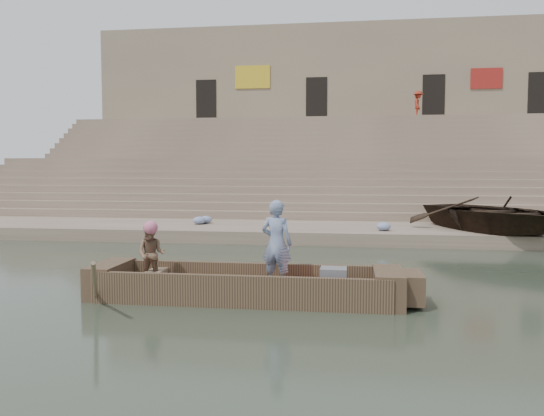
% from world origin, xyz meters
% --- Properties ---
extents(ground, '(120.00, 120.00, 0.00)m').
position_xyz_m(ground, '(0.00, 0.00, 0.00)').
color(ground, '#293527').
rests_on(ground, ground).
extents(lower_landing, '(32.00, 4.00, 0.40)m').
position_xyz_m(lower_landing, '(0.00, 8.00, 0.20)').
color(lower_landing, gray).
rests_on(lower_landing, ground).
extents(mid_landing, '(32.00, 3.00, 2.80)m').
position_xyz_m(mid_landing, '(0.00, 15.50, 1.40)').
color(mid_landing, gray).
rests_on(mid_landing, ground).
extents(upper_landing, '(32.00, 3.00, 5.20)m').
position_xyz_m(upper_landing, '(0.00, 22.50, 2.60)').
color(upper_landing, gray).
rests_on(upper_landing, ground).
extents(ghat_steps, '(32.00, 11.00, 5.20)m').
position_xyz_m(ghat_steps, '(0.00, 17.19, 1.80)').
color(ghat_steps, gray).
rests_on(ghat_steps, ground).
extents(building_wall, '(32.00, 5.07, 11.20)m').
position_xyz_m(building_wall, '(0.00, 26.50, 5.60)').
color(building_wall, gray).
rests_on(building_wall, ground).
extents(main_rowboat, '(5.00, 1.30, 0.22)m').
position_xyz_m(main_rowboat, '(-1.67, -0.91, 0.11)').
color(main_rowboat, brown).
rests_on(main_rowboat, ground).
extents(rowboat_trim, '(6.04, 2.63, 1.78)m').
position_xyz_m(rowboat_trim, '(-1.46, -0.91, 0.31)').
color(rowboat_trim, brown).
rests_on(rowboat_trim, ground).
extents(standing_man, '(0.65, 0.51, 1.58)m').
position_xyz_m(standing_man, '(-1.10, -0.78, 1.01)').
color(standing_man, navy).
rests_on(standing_man, main_rowboat).
extents(rowing_man, '(0.55, 0.44, 1.11)m').
position_xyz_m(rowing_man, '(-3.44, -0.82, 0.77)').
color(rowing_man, '#26734D').
rests_on(rowing_man, main_rowboat).
extents(television, '(0.46, 0.42, 0.40)m').
position_xyz_m(television, '(-0.08, -0.91, 0.42)').
color(television, slate).
rests_on(television, main_rowboat).
extents(beached_rowboat, '(5.78, 6.39, 1.09)m').
position_xyz_m(beached_rowboat, '(4.57, 7.41, 0.94)').
color(beached_rowboat, '#2D2116').
rests_on(beached_rowboat, lower_landing).
extents(pedestrian, '(0.73, 1.08, 1.54)m').
position_xyz_m(pedestrian, '(3.93, 22.36, 5.97)').
color(pedestrian, maroon).
rests_on(pedestrian, upper_landing).
extents(cloth_bundles, '(11.44, 2.64, 0.26)m').
position_xyz_m(cloth_bundles, '(0.62, 8.11, 0.53)').
color(cloth_bundles, '#3F5999').
rests_on(cloth_bundles, lower_landing).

